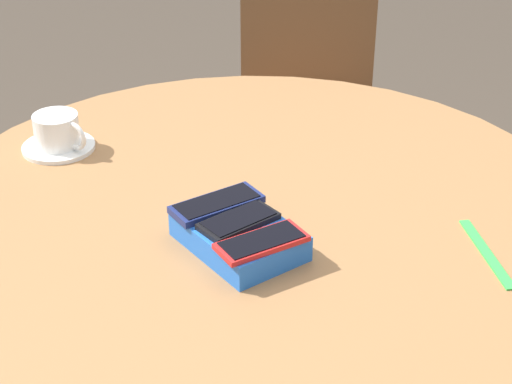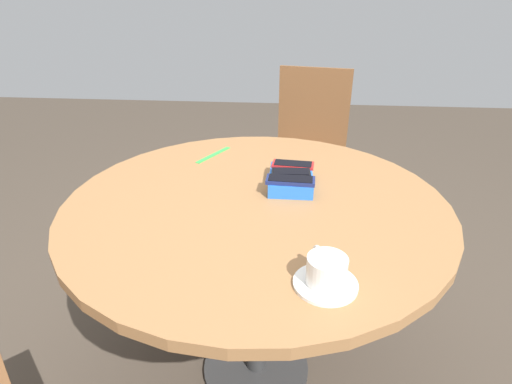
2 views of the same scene
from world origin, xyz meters
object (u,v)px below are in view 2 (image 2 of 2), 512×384
round_table (256,224)px  chair_near_window (307,160)px  lanyard_strap (214,155)px  phone_black (291,172)px  saucer (325,284)px  phone_navy (290,180)px  phone_box (291,180)px  coffee_cup (326,269)px  phone_red (293,164)px

round_table → chair_near_window: chair_near_window is taller
round_table → lanyard_strap: 0.39m
round_table → chair_near_window: size_ratio=1.20×
round_table → phone_black: size_ratio=9.14×
saucer → round_table: bearing=-154.8°
round_table → phone_navy: size_ratio=7.63×
phone_box → phone_black: bearing=-8.5°
phone_black → lanyard_strap: size_ratio=0.65×
phone_navy → coffee_cup: 0.41m
phone_black → round_table: bearing=-47.6°
saucer → lanyard_strap: (-0.71, -0.37, -0.00)m
phone_navy → chair_near_window: chair_near_window is taller
round_table → coffee_cup: coffee_cup is taller
round_table → phone_navy: phone_navy is taller
chair_near_window → lanyard_strap: bearing=-32.6°
phone_navy → phone_black: bearing=179.0°
phone_red → saucer: phone_red is taller
phone_black → lanyard_strap: (-0.24, -0.29, -0.04)m
round_table → saucer: (0.38, 0.18, 0.09)m
phone_navy → coffee_cup: (0.41, 0.08, -0.01)m
phone_box → lanyard_strap: phone_box is taller
saucer → lanyard_strap: size_ratio=0.72×
phone_red → phone_black: phone_black is taller
phone_black → lanyard_strap: phone_black is taller
phone_navy → saucer: size_ratio=1.09×
phone_box → chair_near_window: 0.87m
phone_navy → chair_near_window: size_ratio=0.16×
saucer → phone_navy: bearing=-169.2°
chair_near_window → phone_navy: bearing=-5.7°
phone_navy → lanyard_strap: size_ratio=0.78×
phone_red → phone_navy: bearing=-3.2°
round_table → phone_box: bearing=132.8°
saucer → chair_near_window: bearing=179.6°
chair_near_window → saucer: bearing=-0.4°
phone_red → phone_navy: (0.13, -0.01, 0.00)m
phone_black → chair_near_window: chair_near_window is taller
round_table → phone_red: bearing=146.0°
phone_box → saucer: (0.47, 0.08, -0.02)m
coffee_cup → lanyard_strap: coffee_cup is taller
round_table → phone_red: (-0.16, 0.11, 0.14)m
round_table → coffee_cup: (0.37, 0.18, 0.13)m
round_table → phone_navy: (-0.03, 0.10, 0.14)m
phone_black → chair_near_window: 0.88m
phone_box → lanyard_strap: size_ratio=1.01×
saucer → coffee_cup: coffee_cup is taller
phone_box → chair_near_window: (-0.82, 0.09, -0.26)m
phone_red → lanyard_strap: phone_red is taller
phone_box → coffee_cup: coffee_cup is taller
phone_red → saucer: (0.53, 0.07, -0.04)m
round_table → lanyard_strap: bearing=-150.3°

